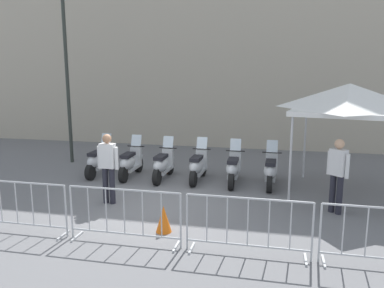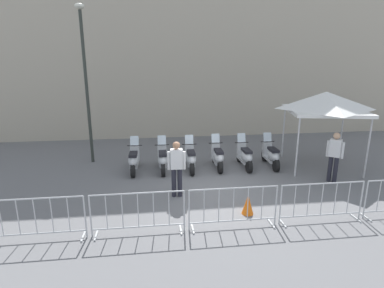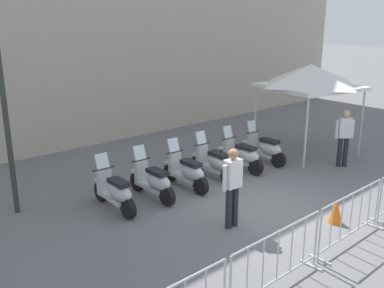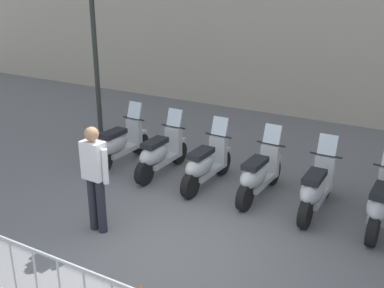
# 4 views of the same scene
# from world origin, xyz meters

# --- Properties ---
(ground_plane) EXTENTS (120.00, 120.00, 0.00)m
(ground_plane) POSITION_xyz_m (0.00, 0.00, 0.00)
(ground_plane) COLOR slate
(motorcycle_0) EXTENTS (0.65, 1.72, 1.24)m
(motorcycle_0) POSITION_xyz_m (-3.03, 1.62, 0.45)
(motorcycle_0) COLOR black
(motorcycle_0) RESTS_ON ground
(motorcycle_1) EXTENTS (0.68, 1.71, 1.24)m
(motorcycle_1) POSITION_xyz_m (-1.99, 1.80, 0.45)
(motorcycle_1) COLOR black
(motorcycle_1) RESTS_ON ground
(motorcycle_2) EXTENTS (0.66, 1.72, 1.24)m
(motorcycle_2) POSITION_xyz_m (-0.96, 1.98, 0.45)
(motorcycle_2) COLOR black
(motorcycle_2) RESTS_ON ground
(motorcycle_3) EXTENTS (0.66, 1.72, 1.24)m
(motorcycle_3) POSITION_xyz_m (0.06, 2.26, 0.45)
(motorcycle_3) COLOR black
(motorcycle_3) RESTS_ON ground
(motorcycle_4) EXTENTS (0.70, 1.71, 1.24)m
(motorcycle_4) POSITION_xyz_m (1.11, 2.42, 0.45)
(motorcycle_4) COLOR black
(motorcycle_4) RESTS_ON ground
(motorcycle_5) EXTENTS (0.67, 1.72, 1.24)m
(motorcycle_5) POSITION_xyz_m (2.14, 2.62, 0.45)
(motorcycle_5) COLOR black
(motorcycle_5) RESTS_ON ground
(barrier_segment_1) EXTENTS (2.18, 0.85, 1.07)m
(barrier_segment_1) POSITION_xyz_m (-1.82, -2.56, 0.53)
(barrier_segment_1) COLOR #B2B5B7
(barrier_segment_1) RESTS_ON ground
(barrier_segment_2) EXTENTS (2.18, 0.85, 1.07)m
(barrier_segment_2) POSITION_xyz_m (0.44, -2.08, 0.53)
(barrier_segment_2) COLOR #B2B5B7
(barrier_segment_2) RESTS_ON ground
(officer_near_row_end) EXTENTS (0.54, 0.27, 1.73)m
(officer_near_row_end) POSITION_xyz_m (-1.18, -0.37, 0.98)
(officer_near_row_end) COLOR #23232D
(officer_near_row_end) RESTS_ON ground
(officer_mid_plaza) EXTENTS (0.49, 0.37, 1.73)m
(officer_mid_plaza) POSITION_xyz_m (3.96, 1.22, 0.98)
(officer_mid_plaza) COLOR #23232D
(officer_mid_plaza) RESTS_ON ground
(canopy_tent) EXTENTS (2.65, 2.65, 2.91)m
(canopy_tent) POSITION_xyz_m (4.02, 2.83, 2.52)
(canopy_tent) COLOR silver
(canopy_tent) RESTS_ON ground
(traffic_cone) EXTENTS (0.32, 0.32, 0.55)m
(traffic_cone) POSITION_xyz_m (0.87, -1.34, 0.28)
(traffic_cone) COLOR orange
(traffic_cone) RESTS_ON ground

